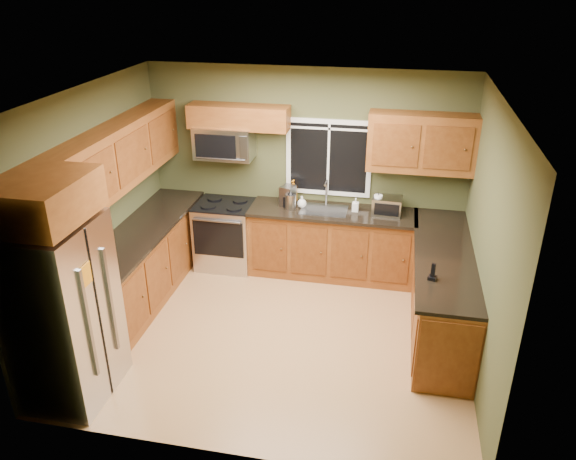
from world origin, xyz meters
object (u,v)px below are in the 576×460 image
(kettle, at_px, (291,201))
(soap_bottle_a, at_px, (293,191))
(coffee_maker, at_px, (288,196))
(paper_towel_roll, at_px, (378,204))
(toaster_oven, at_px, (387,206))
(soap_bottle_b, at_px, (355,205))
(refrigerator, at_px, (64,312))
(microwave, at_px, (224,143))
(soap_bottle_c, at_px, (302,202))
(cordless_phone, at_px, (433,275))
(range, at_px, (226,234))

(kettle, distance_m, soap_bottle_a, 0.27)
(coffee_maker, xyz_separation_m, soap_bottle_a, (0.05, 0.15, 0.03))
(coffee_maker, bearing_deg, paper_towel_roll, -1.77)
(toaster_oven, bearing_deg, paper_towel_roll, 178.84)
(soap_bottle_a, xyz_separation_m, soap_bottle_b, (0.85, -0.18, -0.06))
(refrigerator, relative_size, paper_towel_roll, 6.56)
(refrigerator, relative_size, microwave, 2.37)
(paper_towel_roll, distance_m, soap_bottle_b, 0.28)
(toaster_oven, bearing_deg, kettle, -176.20)
(kettle, bearing_deg, refrigerator, -120.49)
(soap_bottle_c, relative_size, cordless_phone, 0.86)
(toaster_oven, height_order, kettle, kettle)
(microwave, relative_size, cordless_phone, 4.23)
(soap_bottle_a, height_order, soap_bottle_b, soap_bottle_a)
(microwave, height_order, coffee_maker, microwave)
(coffee_maker, xyz_separation_m, soap_bottle_b, (0.90, -0.03, -0.03))
(range, xyz_separation_m, paper_towel_roll, (2.03, 0.04, 0.60))
(refrigerator, relative_size, soap_bottle_c, 11.58)
(toaster_oven, bearing_deg, coffee_maker, 178.29)
(refrigerator, xyz_separation_m, kettle, (1.61, 2.73, 0.16))
(soap_bottle_b, distance_m, cordless_phone, 1.84)
(range, distance_m, kettle, 1.09)
(refrigerator, xyz_separation_m, soap_bottle_c, (1.74, 2.82, 0.12))
(toaster_oven, distance_m, kettle, 1.24)
(refrigerator, distance_m, soap_bottle_b, 3.73)
(paper_towel_roll, xyz_separation_m, cordless_phone, (0.64, -1.59, -0.07))
(refrigerator, height_order, cordless_phone, refrigerator)
(kettle, bearing_deg, cordless_phone, -40.59)
(soap_bottle_a, bearing_deg, refrigerator, -117.91)
(coffee_maker, height_order, cordless_phone, coffee_maker)
(toaster_oven, xyz_separation_m, soap_bottle_a, (-1.25, 0.19, 0.04))
(kettle, relative_size, cordless_phone, 1.40)
(soap_bottle_b, bearing_deg, range, -178.32)
(soap_bottle_a, distance_m, cordless_phone, 2.51)
(paper_towel_roll, relative_size, cordless_phone, 1.53)
(paper_towel_roll, height_order, soap_bottle_b, paper_towel_roll)
(refrigerator, distance_m, coffee_maker, 3.24)
(microwave, height_order, soap_bottle_a, microwave)
(refrigerator, distance_m, toaster_oven, 4.00)
(microwave, bearing_deg, refrigerator, -103.34)
(toaster_oven, relative_size, soap_bottle_c, 2.44)
(refrigerator, height_order, soap_bottle_a, refrigerator)
(microwave, bearing_deg, kettle, -10.97)
(kettle, height_order, paper_towel_roll, paper_towel_roll)
(coffee_maker, bearing_deg, soap_bottle_b, -1.77)
(toaster_oven, height_order, soap_bottle_a, soap_bottle_a)
(cordless_phone, bearing_deg, soap_bottle_c, 135.52)
(microwave, distance_m, paper_towel_roll, 2.14)
(paper_towel_roll, distance_m, cordless_phone, 1.71)
(range, height_order, kettle, kettle)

